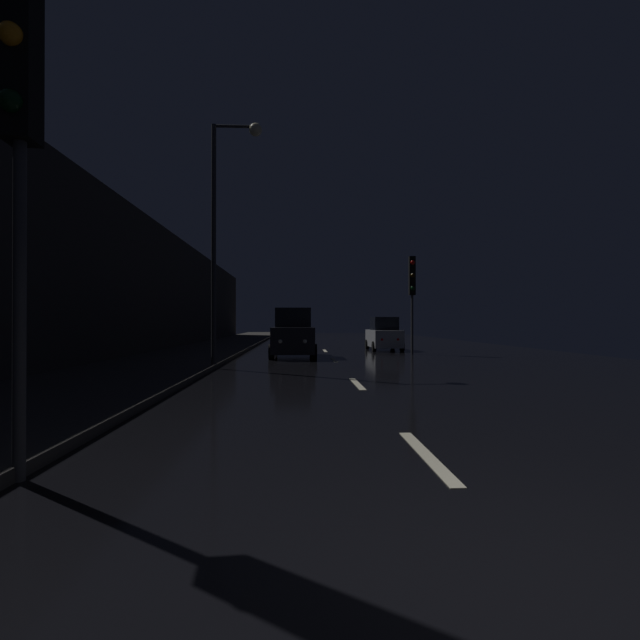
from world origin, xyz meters
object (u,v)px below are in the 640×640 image
Objects in this scene: car_approaching_headlights at (293,335)px; traffic_light_near_left at (19,90)px; streetlamp_overhead at (226,209)px; car_parked_right_far at (384,335)px; traffic_light_far_right at (412,283)px.

traffic_light_near_left is at bearing -8.68° from car_approaching_headlights.
car_approaching_headlights is at bearing 67.16° from streetlamp_overhead.
car_parked_right_far is at bearing 156.18° from traffic_light_near_left.
traffic_light_near_left reaches higher than car_approaching_headlights.
car_approaching_headlights is (2.21, 5.25, -4.39)m from streetlamp_overhead.
traffic_light_far_right reaches higher than car_approaching_headlights.
traffic_light_far_right is at bearing 105.47° from car_approaching_headlights.
streetlamp_overhead reaches higher than car_approaching_headlights.
traffic_light_far_right is at bearing 40.51° from streetlamp_overhead.
streetlamp_overhead is (0.31, 11.28, 1.56)m from traffic_light_near_left.
traffic_light_near_left is 19.97m from traffic_light_far_right.
car_approaching_headlights is at bearing 166.89° from traffic_light_near_left.
car_parked_right_far is (5.02, 4.90, -0.16)m from car_approaching_headlights.
car_approaching_headlights reaches higher than car_parked_right_far.
traffic_light_far_right is 10.72m from streetlamp_overhead.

